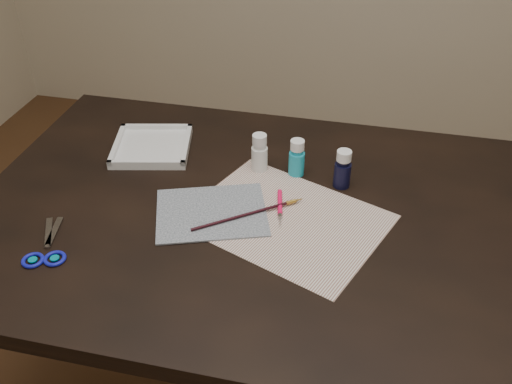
% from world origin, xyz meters
% --- Properties ---
extents(table, '(1.30, 0.90, 0.75)m').
position_xyz_m(table, '(0.00, 0.00, 0.38)').
color(table, black).
rests_on(table, ground).
extents(paper, '(0.50, 0.45, 0.00)m').
position_xyz_m(paper, '(0.07, -0.02, 0.75)').
color(paper, white).
rests_on(paper, table).
extents(canvas, '(0.30, 0.27, 0.00)m').
position_xyz_m(canvas, '(-0.09, -0.04, 0.75)').
color(canvas, black).
rests_on(canvas, paper).
extents(paint_bottle_white, '(0.05, 0.05, 0.10)m').
position_xyz_m(paint_bottle_white, '(-0.03, 0.16, 0.80)').
color(paint_bottle_white, white).
rests_on(paint_bottle_white, table).
extents(paint_bottle_cyan, '(0.04, 0.04, 0.09)m').
position_xyz_m(paint_bottle_cyan, '(0.06, 0.16, 0.80)').
color(paint_bottle_cyan, '#1DA5C0').
rests_on(paint_bottle_cyan, table).
extents(paint_bottle_navy, '(0.04, 0.04, 0.10)m').
position_xyz_m(paint_bottle_navy, '(0.18, 0.14, 0.80)').
color(paint_bottle_navy, black).
rests_on(paint_bottle_navy, table).
extents(paintbrush, '(0.22, 0.17, 0.01)m').
position_xyz_m(paintbrush, '(-0.01, -0.03, 0.76)').
color(paintbrush, black).
rests_on(paintbrush, canvas).
extents(craft_knife, '(0.04, 0.13, 0.01)m').
position_xyz_m(craft_knife, '(0.05, 0.01, 0.76)').
color(craft_knife, '#F5104E').
rests_on(craft_knife, paper).
extents(scissors, '(0.16, 0.20, 0.01)m').
position_xyz_m(scissors, '(-0.41, -0.21, 0.75)').
color(scissors, silver).
rests_on(scissors, table).
extents(palette_tray, '(0.23, 0.23, 0.02)m').
position_xyz_m(palette_tray, '(-0.32, 0.19, 0.76)').
color(palette_tray, white).
rests_on(palette_tray, table).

